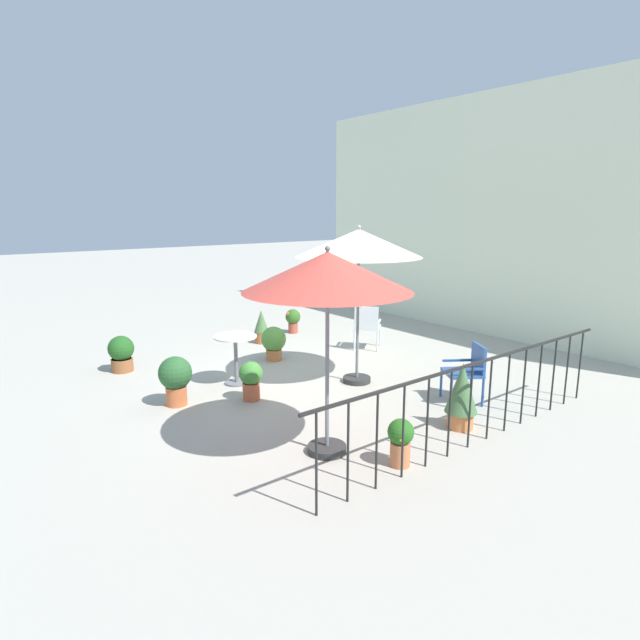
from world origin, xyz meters
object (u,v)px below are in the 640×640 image
patio_umbrella_1 (359,245)px  patio_chair_1 (468,369)px  cafe_table_0 (236,351)px  potted_plant_2 (261,326)px  potted_plant_5 (462,394)px  potted_plant_6 (401,440)px  patio_umbrella_0 (328,274)px  potted_plant_4 (274,341)px  potted_plant_0 (293,319)px  potted_plant_1 (251,378)px  potted_plant_3 (121,353)px  patio_chair_0 (367,324)px  potted_plant_7 (176,377)px

patio_umbrella_1 → patio_chair_1: 2.41m
cafe_table_0 → potted_plant_2: bearing=139.4°
patio_chair_1 → potted_plant_2: 4.67m
potted_plant_5 → potted_plant_6: size_ratio=1.61×
patio_umbrella_0 → potted_plant_2: 5.33m
patio_umbrella_0 → cafe_table_0: bearing=172.6°
patio_umbrella_0 → potted_plant_4: 4.13m
patio_umbrella_1 → potted_plant_0: (-3.36, 1.12, -1.85)m
patio_umbrella_0 → potted_plant_0: bearing=148.7°
patio_umbrella_0 → potted_plant_1: 2.60m
patio_umbrella_1 → potted_plant_0: 4.00m
potted_plant_3 → potted_plant_1: bearing=22.4°
patio_chair_0 → potted_plant_6: (3.67, -2.95, -0.20)m
potted_plant_3 → potted_plant_6: 5.35m
patio_umbrella_0 → potted_plant_0: patio_umbrella_0 is taller
potted_plant_0 → potted_plant_2: size_ratio=0.78×
patio_umbrella_0 → patio_chair_1: 2.99m
potted_plant_0 → potted_plant_1: size_ratio=0.94×
potted_plant_5 → potted_plant_2: bearing=177.0°
patio_chair_1 → potted_plant_6: 2.27m
potted_plant_3 → potted_plant_5: size_ratio=0.73×
potted_plant_1 → potted_plant_2: size_ratio=0.83×
potted_plant_2 → potted_plant_7: potted_plant_7 is taller
potted_plant_1 → potted_plant_6: 2.69m
potted_plant_7 → patio_umbrella_0: bearing=17.3°
patio_umbrella_1 → patio_chair_0: size_ratio=2.81×
potted_plant_2 → potted_plant_7: 3.54m
potted_plant_3 → potted_plant_5: (4.98, 2.60, 0.12)m
patio_umbrella_1 → potted_plant_1: (-0.35, -1.73, -1.85)m
patio_umbrella_0 → potted_plant_5: 2.40m
patio_umbrella_1 → potted_plant_3: bearing=-136.1°
potted_plant_5 → potted_plant_3: bearing=-152.4°
potted_plant_2 → potted_plant_6: bearing=-16.5°
patio_chair_1 → potted_plant_4: (-3.44, -1.03, -0.14)m
patio_chair_0 → potted_plant_2: 2.18m
patio_umbrella_1 → potted_plant_2: patio_umbrella_1 is taller
patio_chair_0 → potted_plant_4: (-0.50, -1.84, -0.15)m
potted_plant_0 → potted_plant_3: bearing=-82.8°
potted_plant_1 → potted_plant_5: size_ratio=0.67×
potted_plant_6 → potted_plant_5: bearing=99.3°
patio_chair_1 → potted_plant_2: (-4.64, -0.56, -0.14)m
cafe_table_0 → potted_plant_7: size_ratio=1.11×
potted_plant_1 → patio_chair_1: bearing=50.8°
patio_chair_1 → potted_plant_4: patio_chair_1 is taller
patio_chair_0 → potted_plant_6: bearing=-38.8°
potted_plant_0 → potted_plant_2: potted_plant_2 is taller
patio_umbrella_0 → patio_chair_0: patio_umbrella_0 is taller
patio_chair_0 → potted_plant_5: patio_chair_0 is taller
patio_umbrella_1 → potted_plant_4: bearing=-168.7°
potted_plant_0 → potted_plant_7: potted_plant_7 is taller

